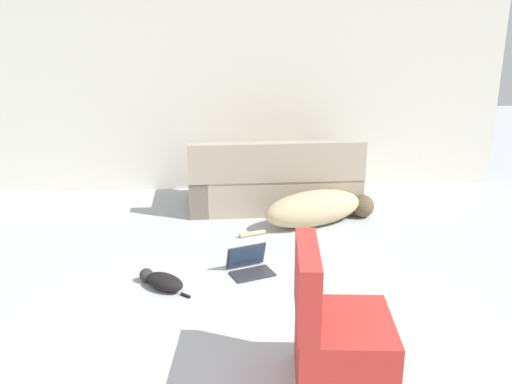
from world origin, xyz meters
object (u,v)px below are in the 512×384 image
(couch, at_px, (273,184))
(dog, at_px, (317,208))
(cat, at_px, (162,281))
(side_chair, at_px, (337,341))
(laptop_open, at_px, (249,263))

(couch, distance_m, dog, 0.75)
(dog, distance_m, cat, 1.97)
(couch, bearing_deg, side_chair, 89.92)
(laptop_open, height_order, side_chair, side_chair)
(dog, relative_size, side_chair, 1.69)
(laptop_open, xyz_separation_m, side_chair, (0.44, -1.56, 0.23))
(cat, relative_size, laptop_open, 1.07)
(cat, xyz_separation_m, laptop_open, (0.71, 0.26, 0.01))
(cat, height_order, side_chair, side_chair)
(dog, bearing_deg, side_chair, -117.69)
(couch, height_order, cat, couch)
(couch, bearing_deg, laptop_open, 76.28)
(cat, bearing_deg, side_chair, 171.24)
(cat, relative_size, side_chair, 0.52)
(couch, relative_size, dog, 1.26)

